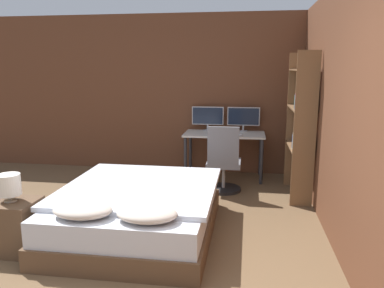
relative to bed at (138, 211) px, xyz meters
name	(u,v)px	position (x,y,z in m)	size (l,w,h in m)	color
wall_back	(196,94)	(0.27, 2.68, 1.09)	(12.00, 0.06, 2.70)	brown
wall_side_right	(342,115)	(2.08, 0.09, 1.09)	(0.06, 12.00, 2.70)	brown
bed	(138,211)	(0.00, 0.00, 0.00)	(1.66, 1.97, 0.60)	brown
nightstand	(13,226)	(-1.11, -0.58, 0.00)	(0.48, 0.41, 0.52)	brown
bedside_lamp	(9,185)	(-1.11, -0.58, 0.42)	(0.22, 0.22, 0.27)	gray
desk	(224,139)	(0.79, 2.29, 0.39)	(1.31, 0.65, 0.75)	beige
monitor_left	(208,117)	(0.49, 2.51, 0.73)	(0.54, 0.16, 0.41)	#B7B7BC
monitor_right	(243,117)	(1.09, 2.51, 0.73)	(0.54, 0.16, 0.41)	#B7B7BC
keyboard	(224,135)	(0.79, 2.07, 0.50)	(0.36, 0.13, 0.02)	#B7B7BC
computer_mouse	(241,135)	(1.06, 2.07, 0.51)	(0.07, 0.05, 0.04)	#B7B7BC
office_chair	(224,166)	(0.83, 1.56, 0.14)	(0.52, 0.52, 1.00)	black
bookshelf	(301,121)	(1.89, 1.48, 0.83)	(0.29, 0.95, 2.02)	brown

